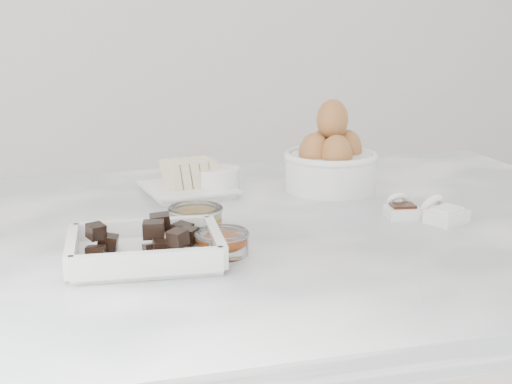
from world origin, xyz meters
TOP-DOWN VIEW (x-y plane):
  - marble_slab at (0.00, 0.00)m, footprint 1.20×0.80m
  - chocolate_dish at (-0.16, -0.11)m, footprint 0.19×0.15m
  - butter_plate at (-0.05, 0.20)m, footprint 0.16×0.16m
  - sugar_ramekin at (-0.00, 0.19)m, footprint 0.07×0.07m
  - egg_bowl at (0.19, 0.16)m, footprint 0.16×0.16m
  - honey_bowl at (-0.08, -0.00)m, footprint 0.08×0.08m
  - zest_bowl at (-0.06, -0.11)m, footprint 0.07×0.07m
  - vanilla_spoon at (0.23, -0.02)m, footprint 0.05×0.06m
  - salt_spoon at (0.27, -0.06)m, footprint 0.07×0.08m

SIDE VIEW (x-z plane):
  - marble_slab at x=0.00m, z-range 0.90..0.94m
  - vanilla_spoon at x=0.23m, z-range 0.93..0.97m
  - salt_spoon at x=0.27m, z-range 0.93..0.97m
  - zest_bowl at x=-0.06m, z-range 0.94..0.97m
  - honey_bowl at x=-0.08m, z-range 0.94..0.97m
  - butter_plate at x=-0.05m, z-range 0.93..0.99m
  - chocolate_dish at x=-0.16m, z-range 0.94..0.99m
  - sugar_ramekin at x=0.00m, z-range 0.94..0.99m
  - egg_bowl at x=0.19m, z-range 0.91..1.07m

